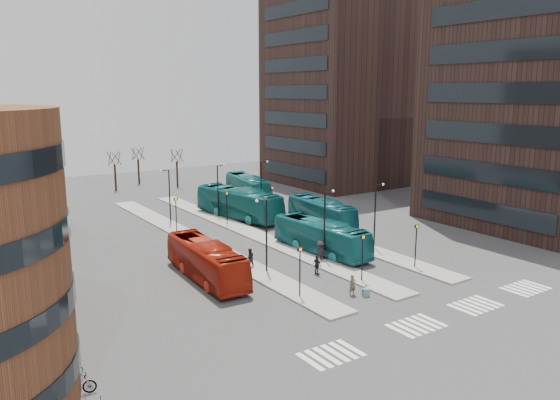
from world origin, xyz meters
TOP-DOWN VIEW (x-y plane):
  - ground at (0.00, 0.00)m, footprint 160.00×160.00m
  - island_left at (-4.00, 30.00)m, footprint 2.50×45.00m
  - island_mid at (2.00, 30.00)m, footprint 2.50×45.00m
  - island_right at (8.00, 30.00)m, footprint 2.50×45.00m
  - suitcase at (-0.25, 9.54)m, footprint 0.56×0.49m
  - red_bus at (-8.18, 19.44)m, footprint 3.18×11.12m
  - teal_bus_a at (3.84, 20.03)m, footprint 3.21×11.16m
  - teal_bus_b at (4.49, 36.37)m, footprint 5.05×13.17m
  - teal_bus_c at (10.35, 28.26)m, footprint 3.43×10.86m
  - teal_bus_d at (11.76, 46.74)m, footprint 4.55×11.59m
  - traveller at (-0.90, 10.26)m, footprint 0.59×0.41m
  - commuter_a at (-3.91, 19.86)m, footprint 0.97×0.83m
  - commuter_b at (-0.24, 15.34)m, footprint 0.44×0.97m
  - commuter_c at (2.17, 17.98)m, footprint 0.77×1.23m
  - bicycle_mid at (-21.00, 7.73)m, footprint 1.87×1.04m
  - bicycle_far at (-21.00, 9.44)m, footprint 1.60×0.93m
  - crosswalk_stripes at (1.75, 4.00)m, footprint 22.35×2.40m
  - tower_near at (31.98, 16.00)m, footprint 20.12×20.00m
  - tower_far at (31.98, 50.00)m, footprint 20.12×20.00m
  - sign_poles at (1.60, 23.00)m, footprint 12.45×22.12m
  - lamp_posts at (2.64, 28.00)m, footprint 14.04×20.24m
  - bare_trees at (2.67, 62.67)m, footprint 10.97×8.14m

SIDE VIEW (x-z plane):
  - ground at x=0.00m, z-range 0.00..0.00m
  - crosswalk_stripes at x=1.75m, z-range 0.00..0.01m
  - island_left at x=-4.00m, z-range 0.00..0.15m
  - island_mid at x=2.00m, z-range 0.00..0.15m
  - island_right at x=8.00m, z-range 0.00..0.15m
  - suitcase at x=-0.25m, z-range 0.00..0.58m
  - bicycle_far at x=-21.00m, z-range 0.00..0.79m
  - bicycle_mid at x=-21.00m, z-range 0.00..1.08m
  - traveller at x=-0.90m, z-range 0.00..1.56m
  - commuter_b at x=-0.24m, z-range 0.00..1.62m
  - commuter_a at x=-3.91m, z-range 0.00..1.72m
  - commuter_c at x=2.17m, z-range 0.00..1.83m
  - teal_bus_c at x=10.35m, z-range 0.00..2.97m
  - red_bus at x=-8.18m, z-range 0.00..3.06m
  - teal_bus_a at x=3.84m, z-range 0.00..3.07m
  - teal_bus_d at x=11.76m, z-range 0.00..3.15m
  - teal_bus_b at x=4.49m, z-range 0.00..3.58m
  - sign_poles at x=1.60m, z-range 0.58..4.23m
  - bare_trees at x=2.67m, z-range -0.22..5.67m
  - lamp_posts at x=2.64m, z-range 0.52..6.64m
  - tower_near at x=31.98m, z-range 0.00..30.00m
  - tower_far at x=31.98m, z-range 0.00..30.00m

